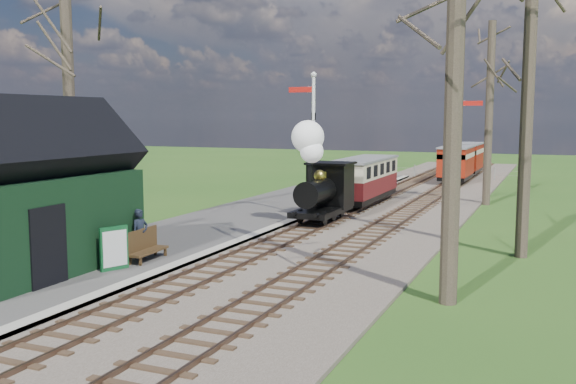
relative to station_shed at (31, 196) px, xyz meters
name	(u,v)px	position (x,y,z in m)	size (l,w,h in m)	color
ground	(49,349)	(4.30, -4.00, -2.27)	(140.00, 140.00, 0.00)	#2A551A
distant_hills	(481,300)	(5.70, 60.38, -18.47)	(114.40, 48.00, 22.02)	#385B23
ballast_bed	(394,204)	(5.60, 18.00, -2.22)	(8.00, 60.00, 0.10)	brown
track_near	(368,202)	(4.30, 18.00, -2.17)	(1.60, 60.00, 0.15)	brown
track_far	(420,205)	(6.90, 18.00, -2.17)	(1.60, 60.00, 0.15)	brown
platform	(232,221)	(0.80, 10.00, -2.17)	(5.00, 44.00, 0.20)	#474442
coping_strip	(283,225)	(3.10, 10.00, -2.16)	(0.40, 44.00, 0.21)	#B2AD9E
station_shed	(31,196)	(0.00, 0.00, 0.00)	(3.25, 6.30, 4.78)	black
semaphore_near	(312,135)	(3.53, 12.00, 1.35)	(1.22, 0.24, 6.22)	silver
semaphore_far	(459,139)	(8.67, 18.00, 1.08)	(1.22, 0.24, 5.72)	silver
bare_trees	(308,91)	(5.63, 6.10, 2.94)	(15.51, 22.39, 12.00)	#382D23
fence_line	(427,171)	(4.60, 32.00, -1.72)	(12.60, 0.08, 1.00)	slate
locomotive	(321,179)	(4.29, 11.10, -0.38)	(1.62, 3.78, 4.05)	black
coach	(364,178)	(4.30, 17.15, -0.88)	(1.89, 6.48, 1.99)	black
red_carriage_a	(456,163)	(6.90, 29.56, -0.90)	(1.86, 4.60, 1.95)	black
red_carriage_b	(467,158)	(6.90, 35.06, -0.90)	(1.86, 4.60, 1.95)	black
sign_board	(114,248)	(1.95, 0.97, -1.46)	(0.41, 0.79, 1.21)	#114F24
bench	(145,245)	(1.96, 2.34, -1.64)	(0.55, 1.62, 0.91)	#442F18
person	(140,234)	(1.75, 2.44, -1.33)	(0.54, 0.35, 1.48)	black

